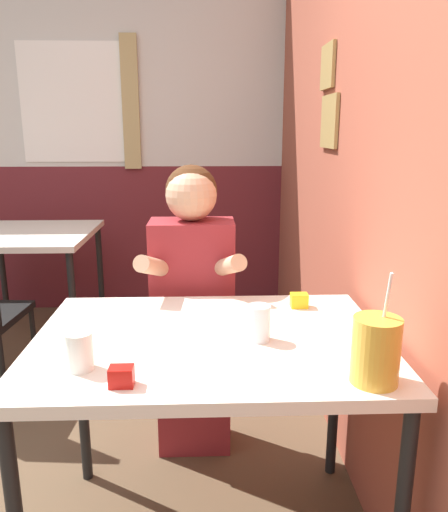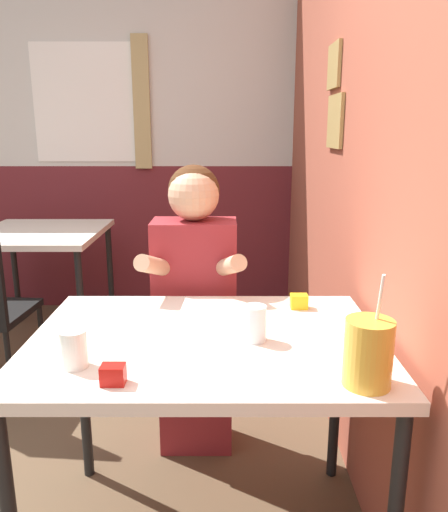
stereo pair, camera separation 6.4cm
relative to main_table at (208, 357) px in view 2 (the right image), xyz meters
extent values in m
cube|color=#9E4C38|center=(0.59, 1.03, 0.67)|extent=(0.06, 4.64, 2.70)
cube|color=olive|center=(0.55, 0.98, 0.96)|extent=(0.02, 0.22, 0.20)
cube|color=olive|center=(0.55, 0.90, 0.72)|extent=(0.02, 0.27, 0.23)
cube|color=silver|center=(-0.69, 2.38, 1.22)|extent=(5.51, 0.06, 1.60)
cube|color=maroon|center=(-0.69, 2.38, -0.13)|extent=(5.51, 0.06, 1.10)
cube|color=white|center=(-0.96, 2.35, 0.87)|extent=(0.72, 0.01, 0.83)
cube|color=tan|center=(-0.54, 2.33, 0.87)|extent=(0.12, 0.02, 0.93)
cube|color=beige|center=(0.00, 0.00, 0.05)|extent=(1.07, 0.76, 0.04)
cylinder|color=black|center=(-0.49, 0.34, -0.32)|extent=(0.04, 0.04, 0.72)
cylinder|color=black|center=(0.49, 0.34, -0.32)|extent=(0.04, 0.04, 0.72)
cube|color=beige|center=(-1.10, 1.65, 0.05)|extent=(0.76, 0.83, 0.04)
cylinder|color=black|center=(-0.76, 1.28, -0.32)|extent=(0.04, 0.04, 0.72)
cylinder|color=black|center=(-1.44, 2.02, -0.32)|extent=(0.04, 0.04, 0.72)
cylinder|color=black|center=(-0.76, 2.02, -0.32)|extent=(0.04, 0.04, 0.72)
cylinder|color=black|center=(-0.95, 1.15, -0.46)|extent=(0.03, 0.03, 0.44)
cylinder|color=black|center=(-0.98, 0.79, -0.46)|extent=(0.03, 0.03, 0.44)
cube|color=maroon|center=(-0.06, 0.55, -0.45)|extent=(0.31, 0.20, 0.47)
cube|color=maroon|center=(-0.06, 0.55, 0.06)|extent=(0.34, 0.20, 0.54)
sphere|color=#472814|center=(-0.06, 0.58, 0.45)|extent=(0.21, 0.21, 0.21)
sphere|color=tan|center=(-0.06, 0.55, 0.43)|extent=(0.20, 0.20, 0.20)
cylinder|color=tan|center=(-0.20, 0.41, 0.18)|extent=(0.14, 0.27, 0.15)
cylinder|color=tan|center=(0.07, 0.41, 0.18)|extent=(0.14, 0.27, 0.15)
cylinder|color=gold|center=(0.41, -0.29, 0.15)|extent=(0.12, 0.12, 0.17)
cylinder|color=white|center=(0.43, -0.29, 0.29)|extent=(0.01, 0.04, 0.14)
cylinder|color=silver|center=(0.15, -0.03, 0.12)|extent=(0.07, 0.07, 0.11)
cylinder|color=silver|center=(-0.34, -0.20, 0.12)|extent=(0.07, 0.07, 0.10)
cube|color=#B7140F|center=(-0.22, -0.29, 0.09)|extent=(0.06, 0.04, 0.05)
cube|color=yellow|center=(0.32, 0.25, 0.09)|extent=(0.06, 0.04, 0.05)
camera|label=1|loc=(-0.01, -1.41, 0.68)|focal=35.00mm
camera|label=2|loc=(0.06, -1.41, 0.68)|focal=35.00mm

